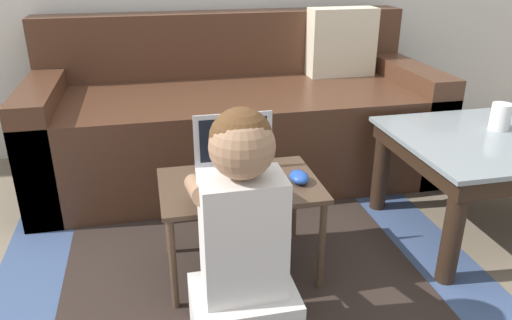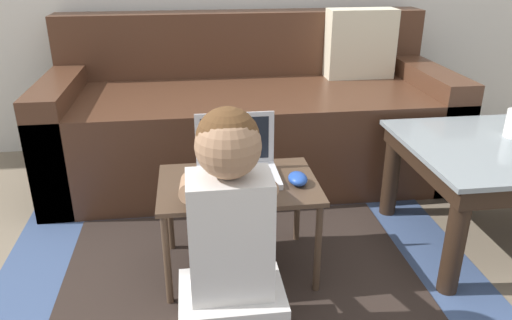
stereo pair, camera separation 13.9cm
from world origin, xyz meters
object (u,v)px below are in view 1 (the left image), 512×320
object	(u,v)px
cup_on_table	(501,117)
laptop	(238,168)
computer_mouse	(299,177)
couch	(237,119)
laptop_desk	(240,194)
person_seated	(243,241)

from	to	relation	value
cup_on_table	laptop	bearing A→B (deg)	-175.85
laptop	computer_mouse	size ratio (longest dim) A/B	3.10
couch	laptop_desk	size ratio (longest dim) A/B	3.59
laptop	computer_mouse	distance (m)	0.22
laptop	cup_on_table	world-z (taller)	laptop
couch	laptop_desk	xyz separation A→B (m)	(-0.16, -0.91, 0.03)
couch	laptop	xyz separation A→B (m)	(-0.16, -0.86, 0.11)
computer_mouse	cup_on_table	distance (m)	0.92
computer_mouse	laptop_desk	bearing A→B (deg)	169.27
person_seated	cup_on_table	distance (m)	1.26
computer_mouse	person_seated	xyz separation A→B (m)	(-0.26, -0.31, -0.03)
person_seated	cup_on_table	xyz separation A→B (m)	(1.16, 0.47, 0.13)
person_seated	couch	bearing A→B (deg)	80.07
laptop	person_seated	size ratio (longest dim) A/B	0.38
couch	laptop	size ratio (longest dim) A/B	6.95
laptop_desk	laptop	xyz separation A→B (m)	(0.00, 0.05, 0.08)
laptop_desk	laptop	bearing A→B (deg)	86.86
laptop_desk	laptop	distance (m)	0.09
couch	laptop	bearing A→B (deg)	-100.47
laptop	computer_mouse	world-z (taller)	laptop
laptop_desk	computer_mouse	size ratio (longest dim) A/B	6.00
laptop	cup_on_table	distance (m)	1.11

